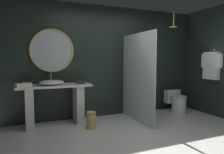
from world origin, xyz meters
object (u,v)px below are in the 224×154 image
(vessel_sink, at_px, (52,82))
(waste_bin, at_px, (91,120))
(tissue_box, at_px, (81,82))
(toilet, at_px, (177,102))
(tumbler_cup, at_px, (24,84))
(rain_shower_head, at_px, (174,25))
(round_wall_mirror, at_px, (52,51))
(hanging_bathrobe, at_px, (211,64))
(folded_hand_towel, at_px, (24,85))

(vessel_sink, bearing_deg, waste_bin, -35.60)
(tissue_box, distance_m, waste_bin, 0.84)
(vessel_sink, xyz_separation_m, toilet, (3.09, -0.11, -0.62))
(tumbler_cup, xyz_separation_m, rain_shower_head, (3.35, -0.19, 1.29))
(tumbler_cup, relative_size, tissue_box, 0.49)
(round_wall_mirror, bearing_deg, rain_shower_head, -10.00)
(rain_shower_head, bearing_deg, hanging_bathrobe, -32.04)
(hanging_bathrobe, height_order, toilet, hanging_bathrobe)
(vessel_sink, height_order, round_wall_mirror, round_wall_mirror)
(toilet, relative_size, folded_hand_towel, 2.10)
(rain_shower_head, bearing_deg, round_wall_mirror, 170.00)
(hanging_bathrobe, relative_size, folded_hand_towel, 2.64)
(tissue_box, xyz_separation_m, rain_shower_head, (2.24, -0.20, 1.29))
(round_wall_mirror, distance_m, rain_shower_head, 2.89)
(waste_bin, xyz_separation_m, folded_hand_towel, (-1.20, 0.34, 0.70))
(toilet, bearing_deg, rain_shower_head, -155.43)
(tumbler_cup, xyz_separation_m, folded_hand_towel, (-0.01, -0.11, -0.01))
(vessel_sink, relative_size, round_wall_mirror, 0.53)
(rain_shower_head, distance_m, toilet, 1.92)
(folded_hand_towel, bearing_deg, tissue_box, 5.82)
(hanging_bathrobe, relative_size, waste_bin, 2.06)
(rain_shower_head, distance_m, hanging_bathrobe, 1.29)
(vessel_sink, distance_m, rain_shower_head, 3.11)
(tissue_box, xyz_separation_m, round_wall_mirror, (-0.54, 0.29, 0.66))
(tissue_box, height_order, toilet, tissue_box)
(waste_bin, distance_m, folded_hand_towel, 1.43)
(rain_shower_head, xyz_separation_m, waste_bin, (-2.16, -0.25, -1.99))
(tumbler_cup, distance_m, folded_hand_towel, 0.11)
(round_wall_mirror, bearing_deg, tissue_box, -28.01)
(tissue_box, xyz_separation_m, hanging_bathrobe, (2.99, -0.68, 0.36))
(round_wall_mirror, xyz_separation_m, folded_hand_towel, (-0.58, -0.40, -0.66))
(tissue_box, distance_m, rain_shower_head, 2.59)
(vessel_sink, xyz_separation_m, tissue_box, (0.59, -0.03, -0.02))
(rain_shower_head, bearing_deg, waste_bin, -173.37)
(hanging_bathrobe, distance_m, waste_bin, 3.10)
(round_wall_mirror, relative_size, rain_shower_head, 2.39)
(rain_shower_head, height_order, waste_bin, rain_shower_head)
(folded_hand_towel, bearing_deg, round_wall_mirror, 34.65)
(vessel_sink, distance_m, hanging_bathrobe, 3.67)
(vessel_sink, distance_m, toilet, 3.15)
(round_wall_mirror, bearing_deg, tumbler_cup, -152.52)
(waste_bin, relative_size, folded_hand_towel, 1.28)
(tissue_box, relative_size, toilet, 0.30)
(tumbler_cup, distance_m, hanging_bathrobe, 4.17)
(tumbler_cup, relative_size, round_wall_mirror, 0.09)
(hanging_bathrobe, bearing_deg, folded_hand_towel, 172.22)
(hanging_bathrobe, height_order, folded_hand_towel, hanging_bathrobe)
(tumbler_cup, xyz_separation_m, round_wall_mirror, (0.57, 0.29, 0.66))
(toilet, bearing_deg, tissue_box, 178.08)
(vessel_sink, distance_m, waste_bin, 1.09)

